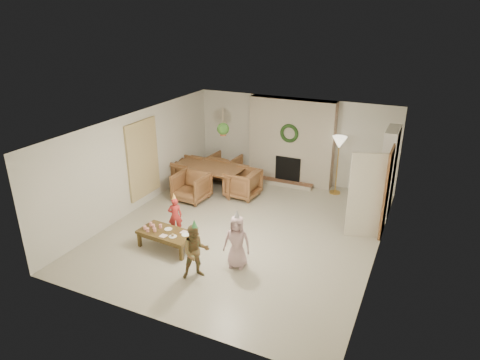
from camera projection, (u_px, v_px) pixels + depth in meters
The scene contains 56 objects.
floor at pixel (244, 229), 10.03m from camera, with size 7.00×7.00×0.00m, color #B7B29E.
ceiling at pixel (245, 126), 9.09m from camera, with size 7.00×7.00×0.00m, color white.
wall_back at pixel (293, 140), 12.50m from camera, with size 7.00×7.00×0.00m, color silver.
wall_front at pixel (152, 256), 6.62m from camera, with size 7.00×7.00×0.00m, color silver.
wall_left at pixel (137, 161), 10.74m from camera, with size 7.00×7.00×0.00m, color silver.
wall_right at pixel (382, 204), 8.39m from camera, with size 7.00×7.00×0.00m, color silver.
fireplace_mass at pixel (291, 141), 12.34m from camera, with size 2.50×0.40×2.50m, color #542816.
fireplace_hearth at pixel (286, 183), 12.49m from camera, with size 1.60×0.30×0.12m, color brown.
fireplace_firebox at pixel (288, 169), 12.49m from camera, with size 0.75×0.12×0.75m, color black.
fireplace_wreath at pixel (289, 133), 12.03m from camera, with size 0.54×0.54×0.10m, color #193815.
floor_lamp_base at pixel (335, 192), 11.98m from camera, with size 0.31×0.31×0.03m, color gold.
floor_lamp_post at pixel (337, 167), 11.70m from camera, with size 0.03×0.03×1.49m, color gold.
floor_lamp_shade at pixel (339, 143), 11.43m from camera, with size 0.40×0.40×0.33m, color beige.
bookshelf_carcass at pixel (388, 172), 10.44m from camera, with size 0.30×1.00×2.20m, color white.
bookshelf_shelf_a at pixel (384, 196), 10.69m from camera, with size 0.30×0.92×0.03m, color white.
bookshelf_shelf_b at pixel (386, 181), 10.54m from camera, with size 0.30×0.92×0.03m, color white.
bookshelf_shelf_c at pixel (388, 166), 10.39m from camera, with size 0.30×0.92×0.03m, color white.
bookshelf_shelf_d at pixel (390, 151), 10.24m from camera, with size 0.30×0.92×0.03m, color white.
books_row_lower at pixel (383, 193), 10.52m from camera, with size 0.20×0.40×0.24m, color #A43E1E.
books_row_mid at pixel (386, 175), 10.54m from camera, with size 0.20×0.44×0.24m, color #2A639C.
books_row_upper at pixel (387, 162), 10.27m from camera, with size 0.20×0.36×0.22m, color #AA9524.
door_frame at pixel (387, 192), 9.50m from camera, with size 0.05×0.86×2.04m, color brown.
door_leaf at pixel (366, 196), 9.34m from camera, with size 0.05×0.80×2.00m, color beige.
curtain_panel at pixel (143, 159), 10.89m from camera, with size 0.06×1.20×2.00m, color beige.
dining_table at pixel (209, 177), 12.14m from camera, with size 1.99×1.11×0.70m, color brown.
dining_chair_near at pixel (191, 187), 11.41m from camera, with size 0.83×0.85×0.77m, color brown.
dining_chair_far at pixel (225, 167), 12.83m from camera, with size 0.83×0.85×0.77m, color brown.
dining_chair_left at pixel (184, 171), 12.51m from camera, with size 0.83×0.85×0.77m, color brown.
dining_chair_right at pixel (243, 183), 11.63m from camera, with size 0.83×0.85×0.77m, color brown.
hanging_plant_cord at pixel (223, 120), 10.99m from camera, with size 0.01×0.01×0.70m, color tan.
hanging_plant_pot at pixel (223, 133), 11.13m from camera, with size 0.16×0.16×0.12m, color brown.
hanging_plant_foliage at pixel (223, 129), 11.08m from camera, with size 0.32×0.32×0.32m, color #244A18.
coffee_table_top at pixel (167, 233), 9.12m from camera, with size 1.24×0.62×0.06m, color #523E1B.
coffee_table_apron at pixel (167, 236), 9.15m from camera, with size 1.15×0.53×0.08m, color #523E1B.
coffee_leg_fl at pixel (140, 240), 9.24m from camera, with size 0.07×0.07×0.33m, color #523E1B.
coffee_leg_fr at pixel (181, 253), 8.73m from camera, with size 0.07×0.07×0.33m, color #523E1B.
coffee_leg_bl at pixel (155, 230), 9.65m from camera, with size 0.07×0.07×0.33m, color #523E1B.
coffee_leg_br at pixel (195, 242), 9.14m from camera, with size 0.07×0.07×0.33m, color #523E1B.
cup_a at pixel (145, 228), 9.20m from camera, with size 0.07×0.07×0.09m, color white.
cup_b at pixel (151, 224), 9.35m from camera, with size 0.07×0.07×0.09m, color white.
cup_c at pixel (148, 230), 9.10m from camera, with size 0.07×0.07×0.09m, color white.
cup_d at pixel (153, 226), 9.26m from camera, with size 0.07×0.07×0.09m, color white.
cup_e at pixel (155, 230), 9.11m from camera, with size 0.07×0.07×0.09m, color white.
cup_f at pixel (160, 226), 9.26m from camera, with size 0.07×0.07×0.09m, color white.
plate_a at pixel (168, 229), 9.22m from camera, with size 0.17×0.17×0.01m, color white.
plate_b at pixel (173, 236), 8.92m from camera, with size 0.17×0.17×0.01m, color white.
plate_c at pixel (186, 235), 8.99m from camera, with size 0.17×0.17×0.01m, color white.
food_scoop at pixel (173, 235), 8.91m from camera, with size 0.07×0.07×0.07m, color tan.
napkin_left at pixel (163, 236), 8.95m from camera, with size 0.14×0.14×0.01m, color #EFB0B9.
napkin_right at pixel (184, 232), 9.10m from camera, with size 0.14×0.14×0.01m, color #EFB0B9.
child_red at pixel (175, 216), 9.69m from camera, with size 0.32×0.21×0.89m, color red.
party_hat_red at pixel (174, 196), 9.51m from camera, with size 0.12×0.12×0.17m, color #F8FD54.
child_plaid at pixel (196, 252), 8.05m from camera, with size 0.54×0.42×1.11m, color brown.
party_hat_plaid at pixel (194, 224), 7.83m from camera, with size 0.13×0.13×0.18m, color #49AB58.
child_pink at pixel (237, 242), 8.39m from camera, with size 0.54×0.35×1.11m, color #CCA3AA.
party_hat_pink at pixel (237, 215), 8.16m from camera, with size 0.14×0.14×0.20m, color #AEACB3.
Camera 1 is at (3.64, -8.08, 4.84)m, focal length 31.73 mm.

